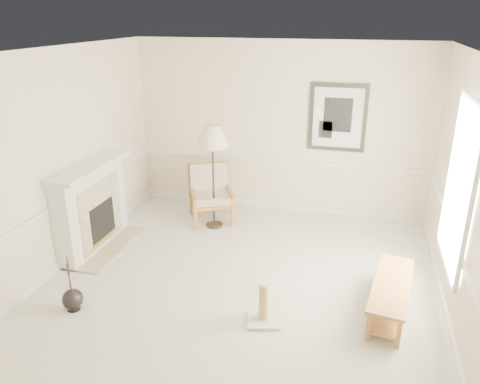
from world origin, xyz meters
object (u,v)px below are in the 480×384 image
Objects in this scene: armchair at (210,190)px; scratching_post at (264,309)px; floor_vase at (73,300)px; floor_lamp at (213,139)px; bench at (391,293)px.

scratching_post is (1.48, -2.59, -0.33)m from armchair.
armchair reaches higher than floor_vase.
bench is (2.71, -1.72, -1.21)m from floor_lamp.
armchair reaches higher than scratching_post.
armchair is 0.58× the size of floor_lamp.
floor_lamp is 1.21× the size of bench.
floor_vase is 3.05m from armchair.
scratching_post is at bearing 8.98° from floor_vase.
floor_lamp reaches higher than armchair.
floor_vase is 0.43× the size of floor_lamp.
floor_vase is 1.40× the size of scratching_post.
floor_vase is 0.74× the size of armchair.
floor_lamp is at bearing 120.10° from scratching_post.
floor_lamp reaches higher than floor_vase.
floor_vase is 2.25m from scratching_post.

